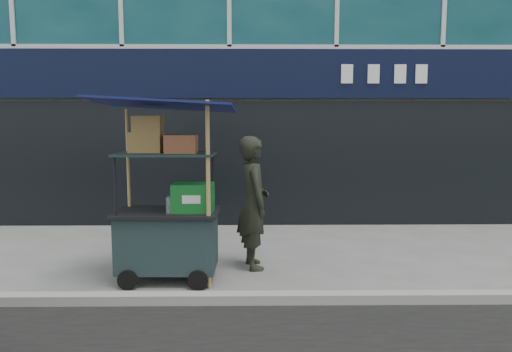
{
  "coord_description": "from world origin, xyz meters",
  "views": [
    {
      "loc": [
        0.37,
        -5.66,
        2.13
      ],
      "look_at": [
        0.46,
        1.2,
        1.29
      ],
      "focal_mm": 35.0,
      "sensor_mm": 36.0,
      "label": 1
    }
  ],
  "objects": [
    {
      "name": "curb",
      "position": [
        0.0,
        -0.2,
        0.06
      ],
      "size": [
        80.0,
        0.18,
        0.12
      ],
      "primitive_type": "cube",
      "color": "#97978F",
      "rests_on": "ground"
    },
    {
      "name": "vendor_man",
      "position": [
        0.42,
        1.18,
        0.92
      ],
      "size": [
        0.58,
        0.75,
        1.85
      ],
      "primitive_type": "imported",
      "rotation": [
        0.0,
        0.0,
        1.79
      ],
      "color": "black",
      "rests_on": "ground"
    },
    {
      "name": "vendor_cart",
      "position": [
        -0.67,
        0.63,
        0.83
      ],
      "size": [
        1.77,
        1.28,
        2.36
      ],
      "rotation": [
        0.0,
        0.0,
        -0.03
      ],
      "color": "black",
      "rests_on": "ground"
    },
    {
      "name": "ground",
      "position": [
        0.0,
        0.0,
        0.0
      ],
      "size": [
        80.0,
        80.0,
        0.0
      ],
      "primitive_type": "plane",
      "color": "slate",
      "rests_on": "ground"
    }
  ]
}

